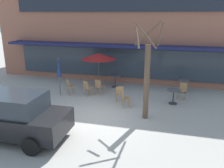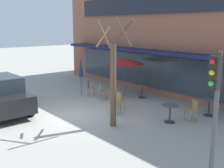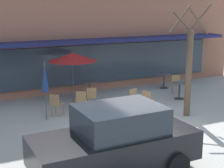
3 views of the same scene
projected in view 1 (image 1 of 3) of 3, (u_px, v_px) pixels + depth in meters
name	position (u px, v px, depth m)	size (l,w,h in m)	color
ground_plane	(93.00, 119.00, 10.60)	(80.00, 80.00, 0.00)	#9E9B93
building_facade	(133.00, 25.00, 18.80)	(18.29, 9.10, 7.17)	#935B47
cafe_table_near_wall	(183.00, 84.00, 13.97)	(0.70, 0.70, 0.76)	#333338
cafe_table_streetside	(115.00, 79.00, 14.95)	(0.70, 0.70, 0.76)	#333338
cafe_table_by_tree	(173.00, 94.00, 12.20)	(0.70, 0.70, 0.76)	#333338
patio_umbrella_green_folded	(99.00, 56.00, 14.33)	(2.10, 2.10, 2.20)	#4C4C51
patio_umbrella_cream_folded	(59.00, 68.00, 13.14)	(0.28, 0.28, 2.20)	#4C4C51
cafe_chair_0	(182.00, 90.00, 12.93)	(0.54, 0.54, 0.89)	#9E754C
cafe_chair_1	(119.00, 92.00, 12.46)	(0.51, 0.51, 0.89)	#9E754C
cafe_chair_2	(70.00, 86.00, 13.62)	(0.57, 0.57, 0.89)	#9E754C
cafe_chair_3	(99.00, 86.00, 13.59)	(0.51, 0.51, 0.89)	#9E754C
cafe_chair_4	(87.00, 87.00, 13.39)	(0.55, 0.55, 0.89)	#9E754C
cafe_chair_5	(125.00, 97.00, 11.77)	(0.53, 0.53, 0.89)	#9E754C
parked_sedan	(13.00, 116.00, 8.78)	(4.24, 2.08, 1.76)	black
street_tree	(147.00, 76.00, 10.14)	(1.28, 1.27, 4.26)	brown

